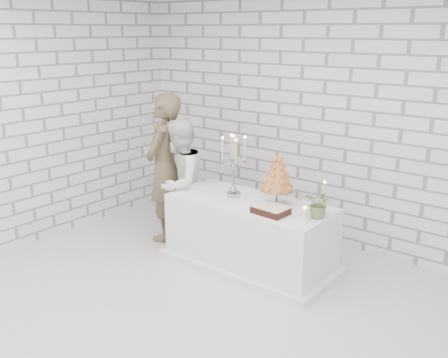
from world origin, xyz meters
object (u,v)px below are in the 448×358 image
at_px(cake_table, 249,234).
at_px(candelabra, 234,166).
at_px(groom, 165,168).
at_px(bride, 180,183).
at_px(croquembouche, 277,180).

height_order(cake_table, candelabra, candelabra).
bearing_deg(candelabra, groom, -178.71).
height_order(cake_table, groom, groom).
height_order(bride, croquembouche, bride).
height_order(bride, candelabra, bride).
relative_size(cake_table, bride, 1.17).
distance_m(candelabra, croquembouche, 0.54).
relative_size(groom, bride, 1.18).
xyz_separation_m(groom, bride, (0.27, -0.04, -0.14)).
bearing_deg(croquembouche, candelabra, -174.91).
xyz_separation_m(candelabra, croquembouche, (0.54, 0.05, -0.07)).
relative_size(bride, croquembouche, 2.79).
xyz_separation_m(cake_table, groom, (-1.28, 0.01, 0.53)).
distance_m(groom, croquembouche, 1.58).
bearing_deg(candelabra, croquembouche, 5.09).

